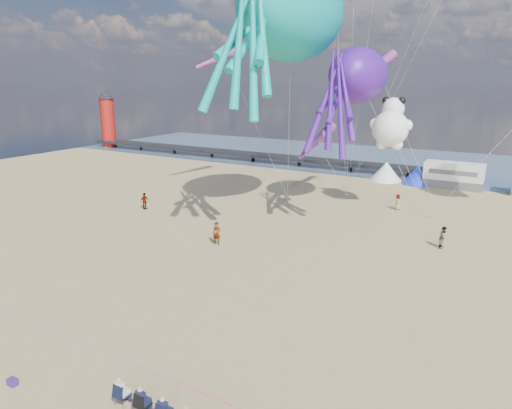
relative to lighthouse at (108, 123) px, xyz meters
name	(u,v)px	position (x,y,z in m)	size (l,w,h in m)	color
ground	(224,325)	(56.00, -44.00, -4.50)	(120.00, 120.00, 0.00)	tan
water	(424,164)	(56.00, 11.00, -4.48)	(120.00, 120.00, 0.00)	#3D5774
pier	(232,153)	(28.00, 0.00, -3.50)	(60.00, 3.00, 0.50)	black
lighthouse	(108,123)	(0.00, 0.00, 0.00)	(2.60, 2.60, 9.00)	#A5140F
motorhome_0	(454,175)	(62.00, -4.00, -3.00)	(6.60, 2.50, 3.00)	silver
tent_white	(386,171)	(54.00, -4.00, -3.30)	(4.00, 4.00, 2.40)	white
tent_blue	(419,174)	(58.00, -4.00, -3.30)	(4.00, 4.00, 2.40)	#1933CC
cooler_purple	(12,382)	(51.00, -52.58, -4.34)	(0.40, 0.30, 0.32)	#431E71
rope_line	(160,376)	(56.00, -49.00, -4.48)	(0.03, 0.03, 34.00)	#F2338C
standing_person	(217,233)	(48.70, -34.15, -3.60)	(0.65, 0.43, 1.79)	tan
beachgoer_0	(398,202)	(58.60, -17.04, -3.71)	(0.57, 0.38, 1.57)	#7F6659
beachgoer_1	(444,237)	(64.19, -26.12, -3.64)	(0.84, 0.54, 1.71)	#7F6659
beachgoer_3	(144,201)	(36.72, -29.44, -3.67)	(1.07, 0.62, 1.66)	#7F6659
sandbag_a	(287,197)	(47.13, -18.41, -4.39)	(0.50, 0.35, 0.22)	gray
sandbag_b	(418,209)	(60.35, -16.01, -4.39)	(0.50, 0.35, 0.22)	gray
sandbag_c	(429,217)	(61.85, -18.66, -4.39)	(0.50, 0.35, 0.22)	gray
sandbag_d	(433,201)	(61.14, -12.21, -4.39)	(0.50, 0.35, 0.22)	gray
sandbag_e	(346,194)	(52.17, -13.66, -4.39)	(0.50, 0.35, 0.22)	gray
kite_octopus_teal	(291,12)	(50.49, -25.26, 13.40)	(5.47, 12.77, 14.60)	#0A9F9B
kite_octopus_purple	(358,75)	(54.84, -20.18, 8.35)	(4.31, 10.07, 11.50)	#44138E
kite_panda	(390,129)	(57.58, -18.10, 3.54)	(4.12, 3.87, 5.81)	white
windsock_left	(225,56)	(39.60, -18.83, 10.48)	(1.10, 7.90, 7.90)	red
windsock_mid	(377,67)	(55.37, -16.12, 9.18)	(1.00, 5.74, 5.74)	red
windsock_right	(316,141)	(52.95, -24.89, 2.80)	(0.90, 5.00, 5.00)	red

